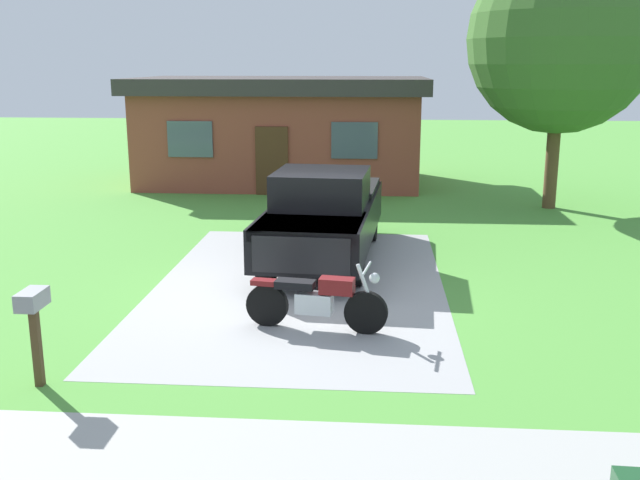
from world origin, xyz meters
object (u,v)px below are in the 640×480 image
Objects in this scene: pickup_truck at (325,213)px; neighbor_house at (282,129)px; shade_tree at (561,39)px; motorcycle at (317,300)px; mailbox at (33,312)px.

neighbor_house reaches higher than pickup_truck.
shade_tree is 0.74× the size of neighbor_house.
motorcycle is 14.26m from neighbor_house.
neighbor_house is (-2.11, 9.79, 0.84)m from pickup_truck.
shade_tree is 9.40m from neighbor_house.
pickup_truck is 0.60× the size of neighbor_house.
motorcycle is 0.38× the size of pickup_truck.
motorcycle is 12.30m from shade_tree.
neighbor_house is at bearing 153.83° from shade_tree.
pickup_truck reaches higher than mailbox.
mailbox is (-3.18, -6.47, 0.03)m from pickup_truck.
mailbox is at bearing -93.74° from neighbor_house.
pickup_truck is at bearing 92.36° from motorcycle.
mailbox is 15.73m from shade_tree.
pickup_truck is at bearing -77.81° from neighbor_house.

